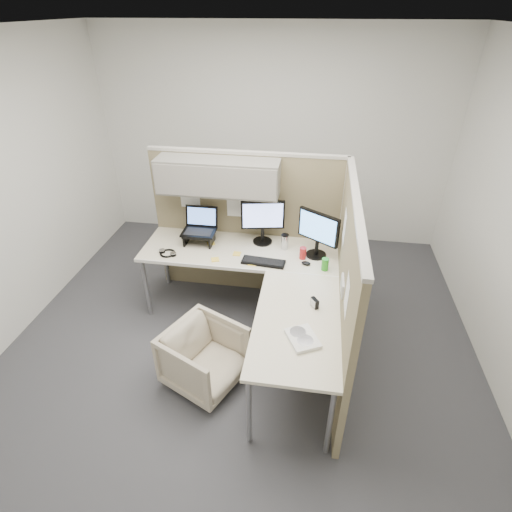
# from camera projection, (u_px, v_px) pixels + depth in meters

# --- Properties ---
(ground) EXTENTS (4.50, 4.50, 0.00)m
(ground) POSITION_uv_depth(u_px,v_px,m) (242.00, 340.00, 3.98)
(ground) COLOR #37373C
(ground) RESTS_ON ground
(partition_back) EXTENTS (2.00, 0.36, 1.63)m
(partition_back) POSITION_uv_depth(u_px,v_px,m) (234.00, 204.00, 4.11)
(partition_back) COLOR #827555
(partition_back) RESTS_ON ground
(partition_right) EXTENTS (0.07, 2.03, 1.63)m
(partition_right) POSITION_uv_depth(u_px,v_px,m) (344.00, 287.00, 3.37)
(partition_right) COLOR #827555
(partition_right) RESTS_ON ground
(desk) EXTENTS (2.00, 1.98, 0.73)m
(desk) POSITION_uv_depth(u_px,v_px,m) (257.00, 278.00, 3.70)
(desk) COLOR beige
(desk) RESTS_ON ground
(office_chair) EXTENTS (0.75, 0.77, 0.61)m
(office_chair) POSITION_uv_depth(u_px,v_px,m) (204.00, 355.00, 3.40)
(office_chair) COLOR #C0AF98
(office_chair) RESTS_ON ground
(monitor_left) EXTENTS (0.44, 0.20, 0.47)m
(monitor_left) POSITION_uv_depth(u_px,v_px,m) (263.00, 219.00, 4.02)
(monitor_left) COLOR black
(monitor_left) RESTS_ON desk
(monitor_right) EXTENTS (0.39, 0.27, 0.47)m
(monitor_right) POSITION_uv_depth(u_px,v_px,m) (318.00, 231.00, 3.80)
(monitor_right) COLOR black
(monitor_right) RESTS_ON desk
(laptop_station) EXTENTS (0.34, 0.29, 0.35)m
(laptop_station) POSITION_uv_depth(u_px,v_px,m) (200.00, 230.00, 4.11)
(laptop_station) COLOR black
(laptop_station) RESTS_ON desk
(keyboard) EXTENTS (0.43, 0.17, 0.02)m
(keyboard) POSITION_uv_depth(u_px,v_px,m) (263.00, 262.00, 3.83)
(keyboard) COLOR black
(keyboard) RESTS_ON desk
(mouse) EXTENTS (0.10, 0.08, 0.03)m
(mouse) POSITION_uv_depth(u_px,v_px,m) (306.00, 263.00, 3.80)
(mouse) COLOR black
(mouse) RESTS_ON desk
(travel_mug) EXTENTS (0.08, 0.08, 0.16)m
(travel_mug) POSITION_uv_depth(u_px,v_px,m) (285.00, 242.00, 4.02)
(travel_mug) COLOR silver
(travel_mug) RESTS_ON desk
(soda_can_green) EXTENTS (0.07, 0.07, 0.12)m
(soda_can_green) POSITION_uv_depth(u_px,v_px,m) (325.00, 264.00, 3.71)
(soda_can_green) COLOR #268C1E
(soda_can_green) RESTS_ON desk
(soda_can_silver) EXTENTS (0.07, 0.07, 0.12)m
(soda_can_silver) POSITION_uv_depth(u_px,v_px,m) (303.00, 253.00, 3.87)
(soda_can_silver) COLOR #B21E1E
(soda_can_silver) RESTS_ON desk
(sticky_note_d) EXTENTS (0.08, 0.08, 0.01)m
(sticky_note_d) POSITION_uv_depth(u_px,v_px,m) (237.00, 254.00, 3.97)
(sticky_note_d) COLOR yellow
(sticky_note_d) RESTS_ON desk
(sticky_note_b) EXTENTS (0.08, 0.08, 0.01)m
(sticky_note_b) POSITION_uv_depth(u_px,v_px,m) (252.00, 264.00, 3.82)
(sticky_note_b) COLOR yellow
(sticky_note_b) RESTS_ON desk
(sticky_note_c) EXTENTS (0.10, 0.10, 0.01)m
(sticky_note_c) POSITION_uv_depth(u_px,v_px,m) (211.00, 243.00, 4.14)
(sticky_note_c) COLOR yellow
(sticky_note_c) RESTS_ON desk
(sticky_note_a) EXTENTS (0.10, 0.10, 0.01)m
(sticky_note_a) POSITION_uv_depth(u_px,v_px,m) (215.00, 260.00, 3.88)
(sticky_note_a) COLOR yellow
(sticky_note_a) RESTS_ON desk
(headphones) EXTENTS (0.19, 0.19, 0.03)m
(headphones) POSITION_uv_depth(u_px,v_px,m) (168.00, 253.00, 3.96)
(headphones) COLOR black
(headphones) RESTS_ON desk
(paper_stack) EXTENTS (0.29, 0.32, 0.03)m
(paper_stack) POSITION_uv_depth(u_px,v_px,m) (303.00, 338.00, 2.95)
(paper_stack) COLOR white
(paper_stack) RESTS_ON desk
(desk_clock) EXTENTS (0.07, 0.08, 0.08)m
(desk_clock) POSITION_uv_depth(u_px,v_px,m) (315.00, 303.00, 3.26)
(desk_clock) COLOR black
(desk_clock) RESTS_ON desk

